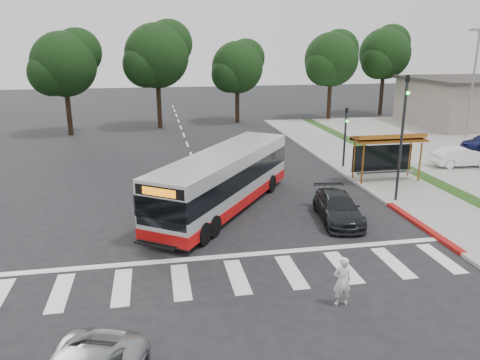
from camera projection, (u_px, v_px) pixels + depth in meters
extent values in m
plane|color=black|center=(218.00, 225.00, 21.35)|extent=(140.00, 140.00, 0.00)
cube|color=gray|center=(366.00, 168.00, 30.82)|extent=(4.00, 40.00, 0.12)
cube|color=#9E9991|center=(337.00, 169.00, 30.46)|extent=(0.30, 40.00, 0.15)
cube|color=maroon|center=(422.00, 226.00, 21.03)|extent=(0.32, 6.00, 0.15)
cube|color=silver|center=(237.00, 276.00, 16.63)|extent=(18.00, 2.60, 0.01)
cylinder|color=brown|center=(363.00, 165.00, 26.73)|extent=(0.10, 0.10, 2.30)
cylinder|color=brown|center=(420.00, 162.00, 27.37)|extent=(0.10, 0.10, 2.30)
cylinder|color=brown|center=(354.00, 160.00, 27.86)|extent=(0.10, 0.10, 2.30)
cylinder|color=brown|center=(409.00, 157.00, 28.50)|extent=(0.10, 0.10, 2.30)
cube|color=brown|center=(389.00, 140.00, 27.25)|extent=(4.20, 1.60, 0.12)
cube|color=brown|center=(388.00, 137.00, 27.25)|extent=(4.20, 1.32, 0.51)
cube|color=black|center=(382.00, 158.00, 28.17)|extent=(3.80, 0.06, 1.60)
cube|color=gray|center=(386.00, 173.00, 27.81)|extent=(3.60, 0.40, 0.08)
cylinder|color=black|center=(401.00, 141.00, 23.54)|extent=(0.14, 0.14, 6.50)
imported|color=black|center=(407.00, 85.00, 22.76)|extent=(0.16, 0.20, 1.00)
sphere|color=#19E533|center=(408.00, 93.00, 22.69)|extent=(0.18, 0.18, 0.18)
cylinder|color=black|center=(345.00, 138.00, 30.50)|extent=(0.14, 0.14, 4.00)
imported|color=black|center=(346.00, 115.00, 30.07)|extent=(0.16, 0.20, 1.00)
sphere|color=#19E533|center=(347.00, 121.00, 30.00)|extent=(0.18, 0.18, 0.18)
cylinder|color=gray|center=(473.00, 85.00, 39.38)|extent=(0.18, 0.18, 9.00)
cube|color=gray|center=(474.00, 30.00, 38.03)|extent=(0.80, 0.35, 0.22)
cylinder|color=black|center=(329.00, 98.00, 49.93)|extent=(0.44, 0.44, 4.40)
sphere|color=black|center=(331.00, 59.00, 48.79)|extent=(5.60, 5.60, 5.60)
sphere|color=black|center=(339.00, 49.00, 49.50)|extent=(4.20, 4.20, 4.20)
sphere|color=black|center=(324.00, 67.00, 48.16)|extent=(3.92, 3.92, 3.92)
cylinder|color=black|center=(381.00, 94.00, 53.01)|extent=(0.44, 0.44, 4.84)
sphere|color=black|center=(385.00, 54.00, 51.77)|extent=(5.60, 5.60, 5.60)
sphere|color=black|center=(391.00, 43.00, 52.45)|extent=(4.20, 4.20, 4.20)
sphere|color=black|center=(379.00, 61.00, 51.15)|extent=(3.92, 3.92, 3.92)
cylinder|color=black|center=(159.00, 103.00, 44.82)|extent=(0.44, 0.44, 4.84)
sphere|color=black|center=(157.00, 56.00, 43.58)|extent=(6.00, 6.00, 6.00)
sphere|color=black|center=(169.00, 43.00, 44.33)|extent=(4.50, 4.50, 4.50)
sphere|color=black|center=(146.00, 65.00, 42.91)|extent=(4.20, 4.20, 4.20)
cylinder|color=black|center=(237.00, 103.00, 48.25)|extent=(0.44, 0.44, 3.96)
sphere|color=black|center=(237.00, 67.00, 47.23)|extent=(5.20, 5.20, 5.20)
sphere|color=black|center=(246.00, 58.00, 47.90)|extent=(3.90, 3.90, 3.90)
sphere|color=black|center=(229.00, 74.00, 46.63)|extent=(3.64, 3.64, 3.64)
cylinder|color=black|center=(69.00, 110.00, 41.59)|extent=(0.44, 0.44, 4.40)
sphere|color=black|center=(64.00, 64.00, 40.46)|extent=(5.60, 5.60, 5.60)
sphere|color=black|center=(78.00, 52.00, 41.16)|extent=(4.20, 4.20, 4.20)
sphere|color=black|center=(51.00, 73.00, 39.82)|extent=(3.92, 3.92, 3.92)
imported|color=silver|center=(342.00, 281.00, 14.64)|extent=(0.60, 0.40, 1.65)
imported|color=black|center=(338.00, 208.00, 21.73)|extent=(2.32, 4.52, 1.25)
imported|color=white|center=(462.00, 157.00, 30.93)|extent=(3.96, 1.49, 1.29)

